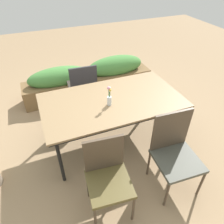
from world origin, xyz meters
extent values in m
plane|color=#9E7F5B|center=(0.00, 0.00, 0.00)|extent=(12.00, 12.00, 0.00)
cube|color=#8C704C|center=(0.05, -0.09, 0.76)|extent=(1.84, 1.03, 0.03)
cube|color=black|center=(0.05, -0.09, 0.73)|extent=(1.80, 1.01, 0.02)
cylinder|color=black|center=(-0.77, -0.50, 0.37)|extent=(0.04, 0.04, 0.75)
cylinder|color=black|center=(0.87, -0.50, 0.37)|extent=(0.04, 0.04, 0.75)
cylinder|color=black|center=(-0.77, 0.32, 0.37)|extent=(0.04, 0.04, 0.75)
cylinder|color=black|center=(0.87, 0.32, 0.37)|extent=(0.04, 0.04, 0.75)
cube|color=brown|center=(-0.36, -1.05, 0.45)|extent=(0.48, 0.48, 0.04)
cube|color=#4C3D2D|center=(-0.34, -0.85, 0.68)|extent=(0.42, 0.07, 0.44)
cylinder|color=#4C3D2D|center=(-0.18, -1.27, 0.22)|extent=(0.03, 0.03, 0.44)
cylinder|color=#4C3D2D|center=(-0.58, -1.23, 0.22)|extent=(0.03, 0.03, 0.44)
cylinder|color=#4C3D2D|center=(-0.14, -0.87, 0.22)|extent=(0.03, 0.03, 0.44)
cylinder|color=#4C3D2D|center=(-0.54, -0.83, 0.22)|extent=(0.03, 0.03, 0.44)
cube|color=#44453B|center=(0.47, -1.05, 0.44)|extent=(0.51, 0.51, 0.04)
cube|color=#4C3D2D|center=(0.48, -0.82, 0.71)|extent=(0.46, 0.06, 0.52)
cylinder|color=#4C3D2D|center=(0.67, -1.29, 0.21)|extent=(0.03, 0.03, 0.43)
cylinder|color=#4C3D2D|center=(0.23, -1.26, 0.21)|extent=(0.03, 0.03, 0.43)
cylinder|color=#4C3D2D|center=(0.70, -0.84, 0.21)|extent=(0.03, 0.03, 0.43)
cylinder|color=#4C3D2D|center=(0.26, -0.82, 0.21)|extent=(0.03, 0.03, 0.43)
cube|color=#372F29|center=(-0.11, 0.87, 0.48)|extent=(0.48, 0.48, 0.04)
cube|color=#2D2D33|center=(-0.13, 0.66, 0.71)|extent=(0.43, 0.05, 0.44)
cylinder|color=#2D2D33|center=(-0.31, 1.09, 0.24)|extent=(0.03, 0.03, 0.47)
cylinder|color=#2D2D33|center=(0.10, 1.07, 0.24)|extent=(0.03, 0.03, 0.47)
cylinder|color=#2D2D33|center=(-0.33, 0.68, 0.24)|extent=(0.03, 0.03, 0.47)
cylinder|color=#2D2D33|center=(0.08, 0.65, 0.24)|extent=(0.03, 0.03, 0.47)
cylinder|color=silver|center=(-0.02, -0.18, 0.83)|extent=(0.06, 0.06, 0.12)
cylinder|color=#2D662D|center=(-0.02, -0.19, 0.94)|extent=(0.00, 0.01, 0.17)
sphere|color=white|center=(-0.02, -0.19, 1.02)|extent=(0.03, 0.03, 0.03)
cylinder|color=#2D662D|center=(-0.03, -0.19, 0.94)|extent=(0.00, 0.01, 0.17)
sphere|color=pink|center=(-0.03, -0.19, 1.02)|extent=(0.04, 0.04, 0.04)
cylinder|color=#2D662D|center=(-0.02, -0.18, 0.92)|extent=(0.00, 0.01, 0.13)
sphere|color=white|center=(-0.02, -0.18, 0.98)|extent=(0.03, 0.03, 0.03)
cylinder|color=#2D662D|center=(-0.01, -0.19, 0.92)|extent=(0.01, 0.01, 0.14)
sphere|color=#EFCC4C|center=(-0.01, -0.19, 0.99)|extent=(0.04, 0.04, 0.04)
cube|color=brown|center=(0.14, 1.36, 0.19)|extent=(2.51, 0.46, 0.37)
ellipsoid|color=#47843D|center=(-0.42, 1.36, 0.47)|extent=(1.13, 0.42, 0.36)
ellipsoid|color=#47843D|center=(0.71, 1.36, 0.49)|extent=(1.13, 0.42, 0.40)
camera|label=1|loc=(-0.80, -2.22, 2.34)|focal=33.90mm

